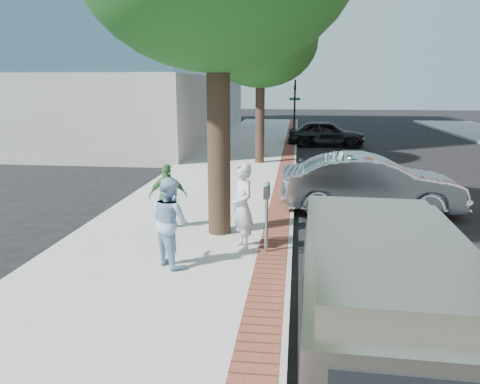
% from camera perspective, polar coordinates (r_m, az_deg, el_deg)
% --- Properties ---
extents(ground, '(120.00, 120.00, 0.00)m').
position_cam_1_polar(ground, '(9.17, -0.71, -9.57)').
color(ground, black).
rests_on(ground, ground).
extents(sidewalk, '(5.00, 60.00, 0.15)m').
position_cam_1_polar(sidewalk, '(16.96, -2.10, 1.28)').
color(sidewalk, '#9E9991').
rests_on(sidewalk, ground).
extents(brick_strip, '(0.60, 60.00, 0.01)m').
position_cam_1_polar(brick_strip, '(16.74, 5.36, 1.36)').
color(brick_strip, brown).
rests_on(brick_strip, sidewalk).
extents(curb, '(0.10, 60.00, 0.15)m').
position_cam_1_polar(curb, '(16.75, 6.55, 1.06)').
color(curb, gray).
rests_on(curb, ground).
extents(office_base, '(18.20, 22.20, 4.00)m').
position_cam_1_polar(office_base, '(33.56, -18.18, 9.79)').
color(office_base, gray).
rests_on(office_base, ground).
extents(signal_near, '(0.70, 0.15, 3.80)m').
position_cam_1_polar(signal_near, '(30.42, 6.68, 10.54)').
color(signal_near, black).
rests_on(signal_near, ground).
extents(tree_far, '(4.80, 4.80, 7.14)m').
position_cam_1_polar(tree_far, '(20.53, 2.53, 17.97)').
color(tree_far, black).
rests_on(tree_far, sidewalk).
extents(parking_meter, '(0.12, 0.32, 1.47)m').
position_cam_1_polar(parking_meter, '(9.41, 3.27, -1.26)').
color(parking_meter, gray).
rests_on(parking_meter, sidewalk).
extents(person_gray, '(0.72, 0.80, 1.83)m').
position_cam_1_polar(person_gray, '(9.64, 0.29, -1.76)').
color(person_gray, silver).
rests_on(person_gray, sidewalk).
extents(person_officer, '(1.04, 1.03, 1.70)m').
position_cam_1_polar(person_officer, '(8.89, -8.46, -3.61)').
color(person_officer, '#89B0D4').
rests_on(person_officer, sidewalk).
extents(person_green, '(0.97, 0.58, 1.54)m').
position_cam_1_polar(person_green, '(11.24, -8.78, -0.51)').
color(person_green, '#3A803D').
rests_on(person_green, sidewalk).
extents(sedan_silver, '(4.96, 1.84, 1.62)m').
position_cam_1_polar(sedan_silver, '(13.49, 15.62, 0.94)').
color(sedan_silver, '#B6B9BD').
rests_on(sedan_silver, ground).
extents(bg_car, '(4.42, 1.83, 1.50)m').
position_cam_1_polar(bg_car, '(27.63, 10.46, 7.05)').
color(bg_car, black).
rests_on(bg_car, ground).
extents(van, '(2.05, 5.03, 1.83)m').
position_cam_1_polar(van, '(6.20, 16.88, -11.54)').
color(van, gray).
rests_on(van, ground).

